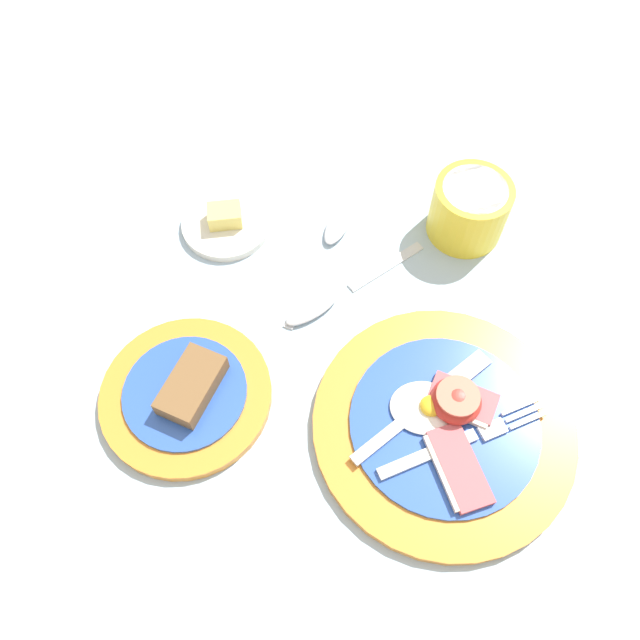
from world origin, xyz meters
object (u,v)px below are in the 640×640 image
object	(u,v)px
breakfast_plate	(444,424)
sugar_cup	(469,209)
teaspoon_by_saucer	(331,297)
teaspoon_near_cup	(331,240)
bread_plate	(187,393)
butter_dish	(226,222)

from	to	relation	value
breakfast_plate	sugar_cup	bearing A→B (deg)	83.14
teaspoon_by_saucer	teaspoon_near_cup	size ratio (longest dim) A/B	0.85
bread_plate	teaspoon_near_cup	world-z (taller)	bread_plate
teaspoon_by_saucer	teaspoon_near_cup	bearing A→B (deg)	-125.89
sugar_cup	butter_dish	world-z (taller)	sugar_cup
sugar_cup	teaspoon_near_cup	world-z (taller)	sugar_cup
bread_plate	butter_dish	xyz separation A→B (m)	(0.01, 0.23, -0.00)
teaspoon_by_saucer	teaspoon_near_cup	world-z (taller)	same
butter_dish	teaspoon_by_saucer	bearing A→B (deg)	-35.43
breakfast_plate	sugar_cup	distance (m)	0.26
teaspoon_near_cup	bread_plate	bearing A→B (deg)	165.35
sugar_cup	teaspoon_by_saucer	distance (m)	0.20
breakfast_plate	butter_dish	size ratio (longest dim) A/B	2.45
teaspoon_by_saucer	teaspoon_near_cup	xyz separation A→B (m)	(-0.01, 0.08, 0.00)
butter_dish	teaspoon_near_cup	xyz separation A→B (m)	(0.13, -0.02, -0.00)
sugar_cup	teaspoon_near_cup	xyz separation A→B (m)	(-0.16, -0.03, -0.03)
breakfast_plate	sugar_cup	xyz separation A→B (m)	(0.03, 0.26, 0.03)
butter_dish	sugar_cup	bearing A→B (deg)	3.21
sugar_cup	bread_plate	bearing A→B (deg)	-140.62
breakfast_plate	teaspoon_by_saucer	xyz separation A→B (m)	(-0.13, 0.15, -0.00)
breakfast_plate	teaspoon_by_saucer	size ratio (longest dim) A/B	1.69
teaspoon_near_cup	breakfast_plate	bearing A→B (deg)	-132.00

